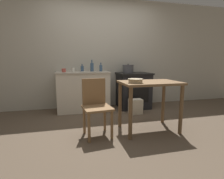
{
  "coord_description": "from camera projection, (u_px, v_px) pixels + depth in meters",
  "views": [
    {
      "loc": [
        -0.8,
        -2.63,
        1.1
      ],
      "look_at": [
        0.0,
        0.55,
        0.57
      ],
      "focal_mm": 28.0,
      "sensor_mm": 36.0,
      "label": 1
    }
  ],
  "objects": [
    {
      "name": "bottle_left",
      "position": [
        101.0,
        68.0,
        3.95
      ],
      "size": [
        0.07,
        0.07,
        0.19
      ],
      "color": "#3D5675",
      "rests_on": "counter_cabinet"
    },
    {
      "name": "flour_sack",
      "position": [
        135.0,
        106.0,
        3.68
      ],
      "size": [
        0.27,
        0.19,
        0.31
      ],
      "primitive_type": "cube",
      "color": "beige",
      "rests_on": "ground_plane"
    },
    {
      "name": "ground_plane",
      "position": [
        120.0,
        129.0,
        2.88
      ],
      "size": [
        14.0,
        14.0,
        0.0
      ],
      "primitive_type": "plane",
      "color": "brown"
    },
    {
      "name": "stove",
      "position": [
        133.0,
        90.0,
        4.17
      ],
      "size": [
        0.74,
        0.67,
        0.83
      ],
      "color": "black",
      "rests_on": "ground_plane"
    },
    {
      "name": "chair",
      "position": [
        96.0,
        105.0,
        2.59
      ],
      "size": [
        0.44,
        0.44,
        0.84
      ],
      "rotation": [
        0.0,
        0.0,
        0.11
      ],
      "color": "olive",
      "rests_on": "ground_plane"
    },
    {
      "name": "counter_cabinet",
      "position": [
        83.0,
        91.0,
        3.91
      ],
      "size": [
        1.15,
        0.6,
        0.87
      ],
      "color": "beige",
      "rests_on": "ground_plane"
    },
    {
      "name": "cup_center_left",
      "position": [
        64.0,
        70.0,
        3.67
      ],
      "size": [
        0.09,
        0.09,
        0.08
      ],
      "primitive_type": "cylinder",
      "color": "#B74C42",
      "rests_on": "counter_cabinet"
    },
    {
      "name": "bottle_mid_left",
      "position": [
        82.0,
        69.0,
        3.91
      ],
      "size": [
        0.07,
        0.07,
        0.16
      ],
      "color": "#3D5675",
      "rests_on": "counter_cabinet"
    },
    {
      "name": "mixing_bowl_large",
      "position": [
        135.0,
        81.0,
        2.53
      ],
      "size": [
        0.22,
        0.22,
        0.06
      ],
      "color": "tan",
      "rests_on": "work_table"
    },
    {
      "name": "stock_pot",
      "position": [
        128.0,
        69.0,
        4.15
      ],
      "size": [
        0.27,
        0.27,
        0.21
      ],
      "color": "#4C4C51",
      "rests_on": "stove"
    },
    {
      "name": "wall_back",
      "position": [
        102.0,
        54.0,
        4.19
      ],
      "size": [
        8.0,
        0.07,
        2.55
      ],
      "color": "#B2AD9E",
      "rests_on": "ground_plane"
    },
    {
      "name": "bottle_far_left",
      "position": [
        92.0,
        67.0,
        3.9
      ],
      "size": [
        0.08,
        0.08,
        0.26
      ],
      "color": "#3D5675",
      "rests_on": "counter_cabinet"
    },
    {
      "name": "work_table",
      "position": [
        149.0,
        91.0,
        2.73
      ],
      "size": [
        0.9,
        0.61,
        0.79
      ],
      "color": "brown",
      "rests_on": "ground_plane"
    },
    {
      "name": "cup_center",
      "position": [
        73.0,
        70.0,
        3.74
      ],
      "size": [
        0.07,
        0.07,
        0.09
      ],
      "primitive_type": "cylinder",
      "color": "silver",
      "rests_on": "counter_cabinet"
    }
  ]
}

